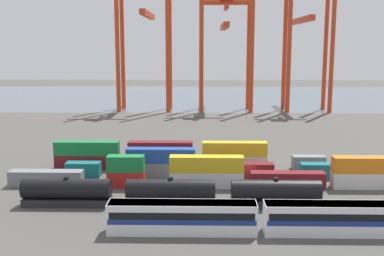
% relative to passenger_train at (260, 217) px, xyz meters
% --- Properties ---
extents(ground_plane, '(420.00, 420.00, 0.00)m').
position_rel_passenger_train_xyz_m(ground_plane, '(0.77, 63.12, -2.14)').
color(ground_plane, '#4C4944').
extents(harbour_water, '(400.00, 110.00, 0.01)m').
position_rel_passenger_train_xyz_m(harbour_water, '(0.77, 162.45, -2.14)').
color(harbour_water, slate).
rests_on(harbour_water, ground_plane).
extents(passenger_train, '(37.73, 3.14, 3.90)m').
position_rel_passenger_train_xyz_m(passenger_train, '(0.00, 0.00, 0.00)').
color(passenger_train, silver).
rests_on(passenger_train, ground_plane).
extents(freight_tank_row, '(43.00, 2.88, 4.34)m').
position_rel_passenger_train_xyz_m(freight_tank_row, '(-11.73, 9.83, -0.10)').
color(freight_tank_row, '#232326').
rests_on(freight_tank_row, ground_plane).
extents(shipping_container_0, '(12.10, 2.44, 2.60)m').
position_rel_passenger_train_xyz_m(shipping_container_0, '(-33.04, 19.51, -0.84)').
color(shipping_container_0, slate).
rests_on(shipping_container_0, ground_plane).
extents(shipping_container_1, '(6.04, 2.44, 2.60)m').
position_rel_passenger_train_xyz_m(shipping_container_1, '(-19.76, 19.51, -0.84)').
color(shipping_container_1, '#AD211C').
rests_on(shipping_container_1, ground_plane).
extents(shipping_container_2, '(6.04, 2.44, 2.60)m').
position_rel_passenger_train_xyz_m(shipping_container_2, '(-19.76, 19.51, 1.76)').
color(shipping_container_2, '#197538').
rests_on(shipping_container_2, shipping_container_1).
extents(shipping_container_3, '(12.10, 2.44, 2.60)m').
position_rel_passenger_train_xyz_m(shipping_container_3, '(-6.48, 19.51, -0.84)').
color(shipping_container_3, silver).
rests_on(shipping_container_3, ground_plane).
extents(shipping_container_4, '(12.10, 2.44, 2.60)m').
position_rel_passenger_train_xyz_m(shipping_container_4, '(-6.48, 19.51, 1.76)').
color(shipping_container_4, gold).
rests_on(shipping_container_4, shipping_container_3).
extents(shipping_container_5, '(12.10, 2.44, 2.60)m').
position_rel_passenger_train_xyz_m(shipping_container_5, '(6.80, 19.51, -0.84)').
color(shipping_container_5, maroon).
rests_on(shipping_container_5, ground_plane).
extents(shipping_container_6, '(12.10, 2.44, 2.60)m').
position_rel_passenger_train_xyz_m(shipping_container_6, '(20.08, 19.51, -0.84)').
color(shipping_container_6, silver).
rests_on(shipping_container_6, ground_plane).
extents(shipping_container_7, '(12.10, 2.44, 2.60)m').
position_rel_passenger_train_xyz_m(shipping_container_7, '(20.08, 19.51, 1.76)').
color(shipping_container_7, orange).
rests_on(shipping_container_7, shipping_container_6).
extents(shipping_container_8, '(6.04, 2.44, 2.60)m').
position_rel_passenger_train_xyz_m(shipping_container_8, '(-28.32, 25.37, -0.84)').
color(shipping_container_8, '#146066').
rests_on(shipping_container_8, ground_plane).
extents(shipping_container_9, '(12.10, 2.44, 2.60)m').
position_rel_passenger_train_xyz_m(shipping_container_9, '(-14.51, 25.37, -0.84)').
color(shipping_container_9, slate).
rests_on(shipping_container_9, ground_plane).
extents(shipping_container_10, '(12.10, 2.44, 2.60)m').
position_rel_passenger_train_xyz_m(shipping_container_10, '(-14.51, 25.37, 1.76)').
color(shipping_container_10, '#1C4299').
rests_on(shipping_container_10, shipping_container_9).
extents(shipping_container_11, '(12.10, 2.44, 2.60)m').
position_rel_passenger_train_xyz_m(shipping_container_11, '(-0.70, 25.37, -0.84)').
color(shipping_container_11, maroon).
rests_on(shipping_container_11, ground_plane).
extents(shipping_container_12, '(6.04, 2.44, 2.60)m').
position_rel_passenger_train_xyz_m(shipping_container_12, '(13.11, 25.37, -0.84)').
color(shipping_container_12, '#146066').
rests_on(shipping_container_12, ground_plane).
extents(shipping_container_17, '(12.10, 2.44, 2.60)m').
position_rel_passenger_train_xyz_m(shipping_container_17, '(-29.01, 31.23, -0.84)').
color(shipping_container_17, maroon).
rests_on(shipping_container_17, ground_plane).
extents(shipping_container_18, '(12.10, 2.44, 2.60)m').
position_rel_passenger_train_xyz_m(shipping_container_18, '(-29.01, 31.23, 1.76)').
color(shipping_container_18, '#197538').
rests_on(shipping_container_18, shipping_container_17).
extents(shipping_container_19, '(12.10, 2.44, 2.60)m').
position_rel_passenger_train_xyz_m(shipping_container_19, '(-15.07, 31.23, -0.84)').
color(shipping_container_19, silver).
rests_on(shipping_container_19, ground_plane).
extents(shipping_container_20, '(12.10, 2.44, 2.60)m').
position_rel_passenger_train_xyz_m(shipping_container_20, '(-15.07, 31.23, 1.76)').
color(shipping_container_20, maroon).
rests_on(shipping_container_20, shipping_container_19).
extents(shipping_container_21, '(12.10, 2.44, 2.60)m').
position_rel_passenger_train_xyz_m(shipping_container_21, '(-1.14, 31.23, -0.84)').
color(shipping_container_21, silver).
rests_on(shipping_container_21, ground_plane).
extents(shipping_container_22, '(12.10, 2.44, 2.60)m').
position_rel_passenger_train_xyz_m(shipping_container_22, '(-1.14, 31.23, 1.76)').
color(shipping_container_22, gold).
rests_on(shipping_container_22, shipping_container_21).
extents(shipping_container_23, '(6.04, 2.44, 2.60)m').
position_rel_passenger_train_xyz_m(shipping_container_23, '(12.80, 31.23, -0.84)').
color(shipping_container_23, slate).
rests_on(shipping_container_23, ground_plane).
extents(shipping_container_24, '(12.10, 2.44, 2.60)m').
position_rel_passenger_train_xyz_m(shipping_container_24, '(26.73, 31.23, -0.84)').
color(shipping_container_24, '#1C4299').
rests_on(shipping_container_24, ground_plane).
extents(gantry_crane_west, '(19.02, 35.53, 48.43)m').
position_rel_passenger_train_xyz_m(gantry_crane_west, '(-27.91, 117.33, 27.10)').
color(gantry_crane_west, red).
rests_on(gantry_crane_west, ground_plane).
extents(gantry_crane_central, '(18.93, 34.96, 41.99)m').
position_rel_passenger_train_xyz_m(gantry_crane_central, '(1.07, 117.41, 23.60)').
color(gantry_crane_central, red).
rests_on(gantry_crane_central, ground_plane).
extents(gantry_crane_east, '(16.37, 35.77, 47.64)m').
position_rel_passenger_train_xyz_m(gantry_crane_east, '(30.06, 117.53, 26.22)').
color(gantry_crane_east, red).
rests_on(gantry_crane_east, ground_plane).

